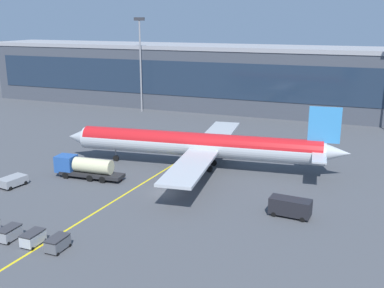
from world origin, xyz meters
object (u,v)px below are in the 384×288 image
at_px(fuel_tanker, 85,167).
at_px(baggage_cart_3, 58,243).
at_px(pushback_tug, 13,181).
at_px(baggage_cart_1, 9,233).
at_px(baggage_cart_2, 33,238).
at_px(main_airliner, 199,145).
at_px(crew_van, 291,206).

distance_m(fuel_tanker, baggage_cart_3, 22.73).
xyz_separation_m(fuel_tanker, pushback_tug, (-7.70, -6.82, -0.90)).
distance_m(fuel_tanker, baggage_cart_1, 20.62).
distance_m(pushback_tug, baggage_cart_2, 19.95).
bearing_deg(fuel_tanker, baggage_cart_3, -63.22).
bearing_deg(baggage_cart_2, baggage_cart_3, -0.33).
relative_size(baggage_cart_1, baggage_cart_2, 1.00).
distance_m(main_airliner, fuel_tanker, 18.25).
relative_size(main_airliner, crew_van, 9.04).
relative_size(crew_van, baggage_cart_1, 1.94).
relative_size(baggage_cart_1, baggage_cart_3, 1.00).
bearing_deg(main_airliner, baggage_cart_1, -108.93).
height_order(main_airliner, pushback_tug, main_airliner).
distance_m(baggage_cart_1, baggage_cart_2, 3.20).
bearing_deg(crew_van, baggage_cart_1, -147.99).
relative_size(pushback_tug, baggage_cart_3, 1.55).
bearing_deg(fuel_tanker, pushback_tug, -138.50).
relative_size(crew_van, baggage_cart_2, 1.94).
bearing_deg(baggage_cart_3, pushback_tug, 143.11).
xyz_separation_m(crew_van, baggage_cart_2, (-24.56, -17.37, -0.53)).
bearing_deg(fuel_tanker, main_airliner, 36.84).
height_order(pushback_tug, baggage_cart_1, baggage_cart_1).
xyz_separation_m(main_airliner, crew_van, (17.09, -13.75, -2.59)).
bearing_deg(pushback_tug, crew_van, 5.71).
bearing_deg(pushback_tug, main_airliner, 38.53).
bearing_deg(crew_van, main_airliner, 141.17).
xyz_separation_m(fuel_tanker, baggage_cart_2, (7.04, -20.26, -0.96)).
height_order(main_airliner, baggage_cart_3, main_airliner).
bearing_deg(crew_van, pushback_tug, -174.29).
bearing_deg(main_airliner, pushback_tug, -141.47).
bearing_deg(crew_van, baggage_cart_3, -140.85).
distance_m(pushback_tug, baggage_cart_1, 17.70).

